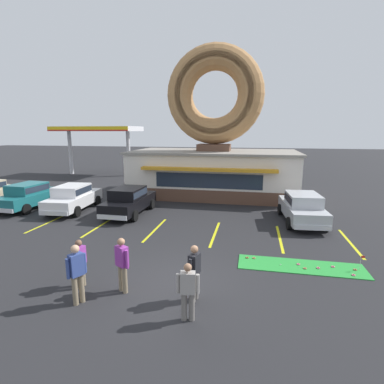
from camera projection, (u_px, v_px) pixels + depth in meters
ground_plane at (174, 283)px, 9.68m from camera, size 160.00×160.00×0.00m
donut_shop_building at (214, 146)px, 22.42m from camera, size 12.30×6.75×10.96m
putting_mat at (301, 266)px, 10.86m from camera, size 4.47×1.24×0.03m
mini_donut_near_left at (333, 267)px, 10.76m from camera, size 0.13×0.13×0.04m
mini_donut_near_right at (298, 264)px, 10.96m from camera, size 0.13×0.13×0.04m
mini_donut_mid_left at (254, 258)px, 11.49m from camera, size 0.13×0.13×0.04m
mini_donut_mid_centre at (305, 268)px, 10.63m from camera, size 0.13×0.13×0.04m
mini_donut_mid_right at (318, 268)px, 10.66m from camera, size 0.13×0.13×0.04m
mini_donut_far_left at (355, 270)px, 10.53m from camera, size 0.13×0.13×0.04m
mini_donut_far_centre at (247, 258)px, 11.53m from camera, size 0.13×0.13×0.04m
mini_donut_far_right at (354, 275)px, 10.14m from camera, size 0.13×0.13×0.04m
golf_ball at (281, 265)px, 10.91m from camera, size 0.04×0.04×0.04m
putting_flag_pin at (362, 259)px, 10.45m from camera, size 0.13×0.01×0.55m
car_white at (73, 197)px, 18.35m from camera, size 2.23×4.67×1.60m
car_silver at (302, 207)px, 15.94m from camera, size 2.24×4.68×1.60m
car_teal at (29, 195)px, 18.92m from camera, size 2.12×4.63×1.60m
car_black at (129, 200)px, 17.55m from camera, size 2.04×4.59×1.60m
pedestrian_blue_sweater_man at (77, 271)px, 8.37m from camera, size 0.40×0.53×1.77m
pedestrian_hooded_kid at (194, 270)px, 8.54m from camera, size 0.33×0.58×1.69m
pedestrian_leather_jacket_man at (80, 261)px, 9.31m from camera, size 0.25×0.60×1.56m
pedestrian_clipboard_woman at (122, 262)px, 9.00m from camera, size 0.53×0.40×1.73m
pedestrian_beanie_man at (188, 289)px, 7.64m from camera, size 0.59×0.30×1.58m
trash_bin at (134, 192)px, 21.65m from camera, size 0.57×0.57×0.97m
gas_station_canopy at (97, 131)px, 32.56m from camera, size 9.00×4.46×5.30m
parking_stripe_far_left at (49, 222)px, 16.10m from camera, size 0.12×3.60×0.01m
parking_stripe_left at (100, 226)px, 15.51m from camera, size 0.12×3.60×0.01m
parking_stripe_mid_left at (155, 230)px, 14.92m from camera, size 0.12×3.60×0.01m
parking_stripe_centre at (215, 234)px, 14.34m from camera, size 0.12×3.60×0.01m
parking_stripe_mid_right at (280, 238)px, 13.75m from camera, size 0.12×3.60×0.01m
parking_stripe_right at (350, 243)px, 13.16m from camera, size 0.12×3.60×0.01m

